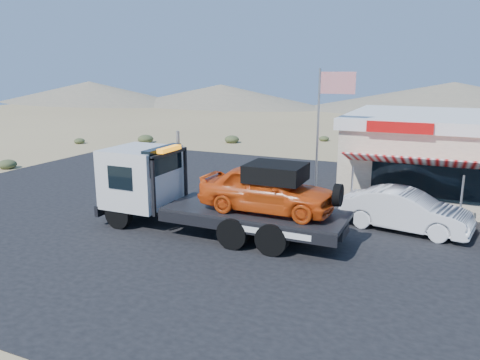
{
  "coord_description": "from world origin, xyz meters",
  "views": [
    {
      "loc": [
        9.83,
        -15.13,
        5.99
      ],
      "look_at": [
        2.13,
        2.05,
        1.5
      ],
      "focal_mm": 35.0,
      "sensor_mm": 36.0,
      "label": 1
    }
  ],
  "objects": [
    {
      "name": "white_sedan",
      "position": [
        8.63,
        2.79,
        0.8
      ],
      "size": [
        4.92,
        2.4,
        1.55
      ],
      "primitive_type": "imported",
      "rotation": [
        0.0,
        0.0,
        1.41
      ],
      "color": "silver",
      "rests_on": "asphalt_lot"
    },
    {
      "name": "tow_truck",
      "position": [
        2.09,
        -0.37,
        1.67
      ],
      "size": [
        9.29,
        2.76,
        3.11
      ],
      "color": "black",
      "rests_on": "asphalt_lot"
    },
    {
      "name": "asphalt_lot",
      "position": [
        2.0,
        3.0,
        0.01
      ],
      "size": [
        32.0,
        24.0,
        0.02
      ],
      "primitive_type": "cube",
      "color": "black",
      "rests_on": "ground"
    },
    {
      "name": "desert_scrub",
      "position": [
        -13.69,
        8.96,
        0.3
      ],
      "size": [
        23.55,
        31.05,
        0.7
      ],
      "color": "#384324",
      "rests_on": "ground"
    },
    {
      "name": "flagpole",
      "position": [
        4.93,
        4.5,
        3.76
      ],
      "size": [
        1.55,
        0.1,
        6.0
      ],
      "color": "#99999E",
      "rests_on": "asphalt_lot"
    },
    {
      "name": "jerky_store",
      "position": [
        10.5,
        8.97,
        1.99
      ],
      "size": [
        10.4,
        9.97,
        3.9
      ],
      "color": "#C1AE92",
      "rests_on": "asphalt_lot"
    },
    {
      "name": "distant_hills",
      "position": [
        -9.77,
        55.14,
        1.89
      ],
      "size": [
        126.0,
        48.0,
        4.2
      ],
      "color": "#726B59",
      "rests_on": "ground"
    },
    {
      "name": "ground",
      "position": [
        0.0,
        0.0,
        0.0
      ],
      "size": [
        120.0,
        120.0,
        0.0
      ],
      "primitive_type": "plane",
      "color": "#937D53",
      "rests_on": "ground"
    }
  ]
}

